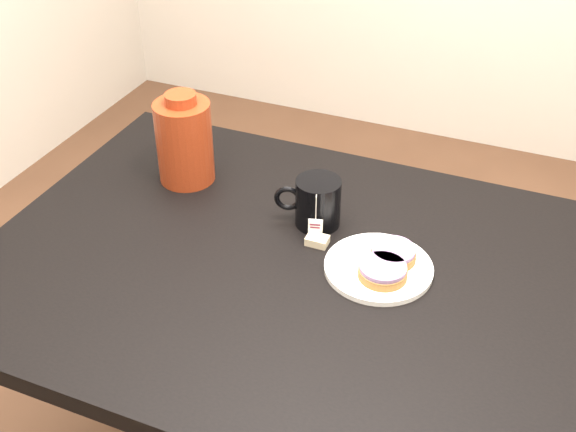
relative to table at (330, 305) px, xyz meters
The scene contains 7 objects.
table is the anchor object (origin of this frame).
plate 0.13m from the table, 28.83° to the left, with size 0.21×0.21×0.02m.
bagel_back 0.17m from the table, 36.72° to the left, with size 0.13×0.13×0.03m.
bagel_front 0.15m from the table, ahead, with size 0.13×0.13×0.03m.
mug 0.22m from the table, 120.53° to the left, with size 0.15×0.12×0.11m.
teabag_pouch 0.13m from the table, 126.83° to the left, with size 0.04×0.03×0.02m, color #C6B793.
bagel_package 0.51m from the table, 155.12° to the left, with size 0.16×0.16×0.22m.
Camera 1 is at (0.34, -1.03, 1.66)m, focal length 45.00 mm.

